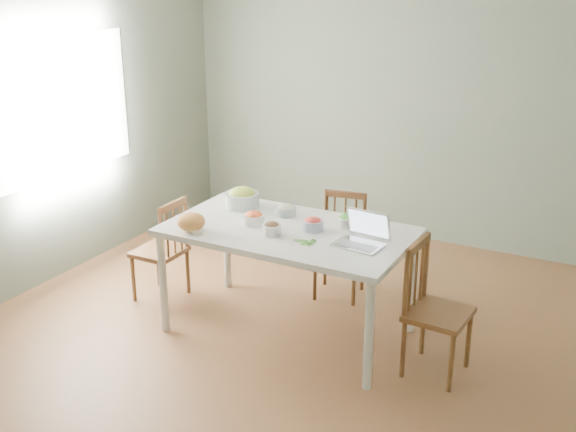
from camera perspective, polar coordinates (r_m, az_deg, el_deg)
The scene contains 20 objects.
floor at distance 5.32m, azimuth 1.04°, elevation -10.34°, with size 5.00×5.00×0.00m, color brown.
wall_back at distance 7.04m, azimuth 10.57°, elevation 8.69°, with size 5.00×0.00×2.70m, color gray.
wall_front at distance 2.94m, azimuth -21.90°, elevation -8.50°, with size 5.00×0.00×2.70m, color gray.
wall_left at distance 6.29m, azimuth -19.71°, elevation 6.54°, with size 0.00×5.00×2.70m, color gray.
window_left at distance 6.45m, azimuth -17.79°, elevation 8.42°, with size 0.04×1.60×1.20m, color white.
dining_table at distance 5.32m, azimuth 0.00°, elevation -5.27°, with size 1.79×1.01×0.84m, color white, non-canonical shape.
chair_far at distance 5.89m, azimuth 4.19°, elevation -2.52°, with size 0.39×0.37×0.87m, color #46280F, non-canonical shape.
chair_left at distance 5.94m, azimuth -10.39°, elevation -2.63°, with size 0.39×0.37×0.88m, color #46280F, non-canonical shape.
chair_right at distance 4.88m, azimuth 12.13°, elevation -7.52°, with size 0.42×0.40×0.94m, color #46280F, non-canonical shape.
bread_boule at distance 5.15m, azimuth -7.84°, elevation -0.47°, with size 0.20×0.20×0.13m, color #C17E3C.
butter_stick at distance 5.09m, azimuth -7.41°, elevation -1.30°, with size 0.10×0.03×0.03m, color #EDE3CA.
bowl_squash at distance 5.60m, azimuth -3.74°, elevation 1.50°, with size 0.27×0.27×0.16m, color #B7BE48, non-canonical shape.
bowl_carrot at distance 5.24m, azimuth -2.81°, elevation -0.16°, with size 0.17×0.17×0.09m, color orange, non-canonical shape.
bowl_onion at distance 5.42m, azimuth -0.19°, elevation 0.51°, with size 0.16×0.16×0.09m, color white, non-canonical shape.
bowl_mushroom at distance 5.04m, azimuth -1.32°, elevation -1.00°, with size 0.14×0.14×0.09m, color black, non-canonical shape.
bowl_redpep at distance 5.12m, azimuth 2.03°, elevation -0.63°, with size 0.16×0.16×0.09m, color red, non-canonical shape.
bowl_broccoli at distance 5.21m, azimuth 4.88°, elevation -0.32°, with size 0.15×0.15×0.10m, color #255924, non-canonical shape.
flatbread at distance 5.33m, azimuth 5.69°, elevation -0.32°, with size 0.20×0.20×0.02m, color tan.
basil_bunch at distance 4.91m, azimuth 1.31°, elevation -1.99°, with size 0.18×0.18×0.02m, color #2C6525, non-canonical shape.
laptop at distance 4.83m, azimuth 5.77°, elevation -1.21°, with size 0.33×0.29×0.22m, color #BDBDBF, non-canonical shape.
Camera 1 is at (2.09, -4.09, 2.68)m, focal length 43.91 mm.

